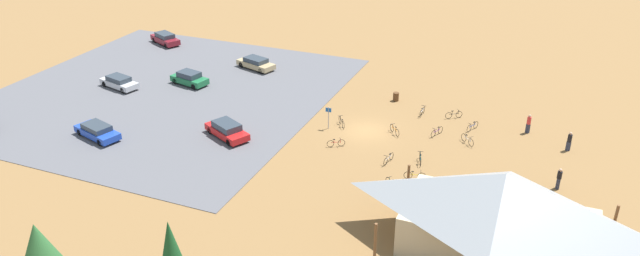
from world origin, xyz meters
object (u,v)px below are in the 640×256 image
Objects in this scene: bicycle_white_lone_west at (422,111)px; car_maroon_aisle_side at (165,39)px; pine_mideast at (41,256)px; bicycle_red_back_row at (336,143)px; bicycle_green_edge_north at (392,184)px; car_silver_far_end at (119,82)px; bicycle_orange_trailside at (395,130)px; trash_bin at (396,97)px; lot_sign at (328,115)px; visitor_by_pavilion at (559,178)px; bike_pavilion at (501,209)px; bicycle_silver_front_row at (467,140)px; car_red_end_stall at (227,130)px; bicycle_white_yard_left at (389,159)px; car_green_near_entry at (189,78)px; car_blue_inner_stall at (97,131)px; visitor_at_bikes at (529,123)px; bicycle_blue_mid_cluster at (473,126)px; bicycle_black_near_sign at (342,122)px; bicycle_teal_edge_south at (420,158)px; car_tan_second_row at (256,63)px; bicycle_purple_near_porch at (437,132)px; visitor_near_lot at (569,141)px; bicycle_black_lone_east at (454,115)px; bicycle_yellow_yard_right at (415,176)px.

car_maroon_aisle_side is (36.33, -8.98, 0.38)m from bicycle_white_lone_west.
pine_mideast reaches higher than bicycle_red_back_row.
car_silver_far_end is at bearing -14.60° from bicycle_green_edge_north.
bicycle_orange_trailside is (2.43, -9.21, -0.00)m from bicycle_green_edge_north.
trash_bin is 9.63m from lot_sign.
visitor_by_pavilion reaches higher than bicycle_white_lone_west.
trash_bin is (12.87, -21.56, -2.84)m from bike_pavilion.
car_maroon_aisle_side reaches higher than bicycle_silver_front_row.
bicycle_green_edge_north is at bearing 170.35° from car_red_end_stall.
car_red_end_stall reaches higher than bicycle_white_yard_left.
car_silver_far_end is at bearing 29.77° from car_green_near_entry.
bicycle_green_edge_north is 0.75× the size of visitor_by_pavilion.
car_maroon_aisle_side is 2.84× the size of visitor_by_pavilion.
visitor_at_bikes is (-35.70, -15.82, 0.27)m from car_blue_inner_stall.
trash_bin is 0.18× the size of car_blue_inner_stall.
bicycle_blue_mid_cluster is at bearing 15.58° from visitor_at_bikes.
car_maroon_aisle_side is (4.44, -14.58, 0.06)m from car_silver_far_end.
bicycle_black_near_sign is 22.19m from car_blue_inner_stall.
pine_mideast is (21.50, 16.12, 1.53)m from bike_pavilion.
bicycle_teal_edge_south reaches higher than bicycle_orange_trailside.
bicycle_green_edge_north is 0.72× the size of visitor_at_bikes.
car_green_near_entry is at bearing -7.28° from bicycle_orange_trailside.
car_tan_second_row is 31.37m from visitor_at_bikes.
bicycle_purple_near_porch is (-5.63, 6.25, -0.08)m from trash_bin.
visitor_near_lot is (-39.26, -13.58, 0.24)m from car_blue_inner_stall.
bicycle_orange_trailside is at bearing -75.23° from bicycle_green_edge_north.
bicycle_blue_mid_cluster reaches higher than bicycle_red_back_row.
bicycle_black_lone_east reaches higher than bicycle_blue_mid_cluster.
car_red_end_stall is (20.22, 9.94, 0.38)m from bicycle_blue_mid_cluster.
visitor_by_pavilion reaches higher than car_blue_inner_stall.
visitor_near_lot is (-3.89, -16.73, -2.36)m from bike_pavilion.
visitor_by_pavilion is (-11.84, -4.82, 0.55)m from bicycle_green_edge_north.
bicycle_yellow_yard_right reaches higher than bicycle_blue_mid_cluster.
visitor_near_lot is at bearing -159.65° from bicycle_red_back_row.
bicycle_black_lone_east is at bearing 168.64° from car_tan_second_row.
car_maroon_aisle_side is at bearing -28.27° from bicycle_white_yard_left.
car_silver_far_end is (6.03, -10.38, 0.00)m from car_blue_inner_stall.
visitor_near_lot is at bearing -149.87° from bicycle_white_yard_left.
pine_mideast is 4.87× the size of bicycle_red_back_row.
car_green_near_entry reaches higher than bicycle_purple_near_porch.
bicycle_white_yard_left is 0.97× the size of visitor_near_lot.
bike_pavilion is 21.30m from lot_sign.
bicycle_purple_near_porch is 2.92m from bicycle_silver_front_row.
bicycle_white_yard_left is at bearing 47.43° from bicycle_silver_front_row.
visitor_near_lot is (-3.55, 2.24, -0.04)m from visitor_at_bikes.
visitor_by_pavilion reaches higher than bicycle_yellow_yard_right.
car_tan_second_row is at bearing -41.36° from bicycle_green_edge_north.
car_tan_second_row is at bearing -27.52° from bicycle_orange_trailside.
bicycle_purple_near_porch is 4.45m from bicycle_white_lone_west.
bike_pavilion is at bearing 135.99° from bicycle_yellow_yard_right.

